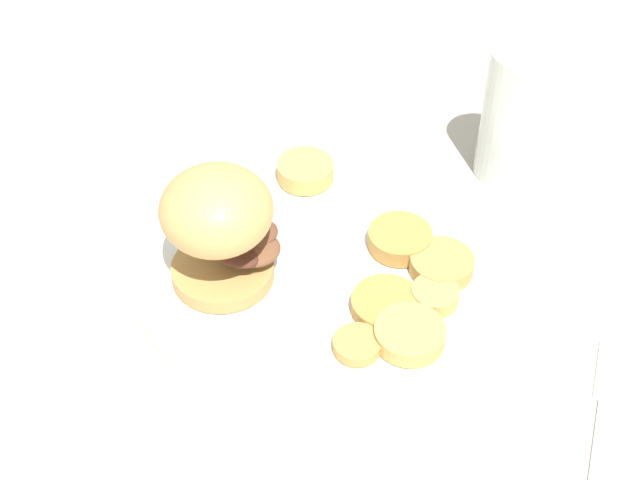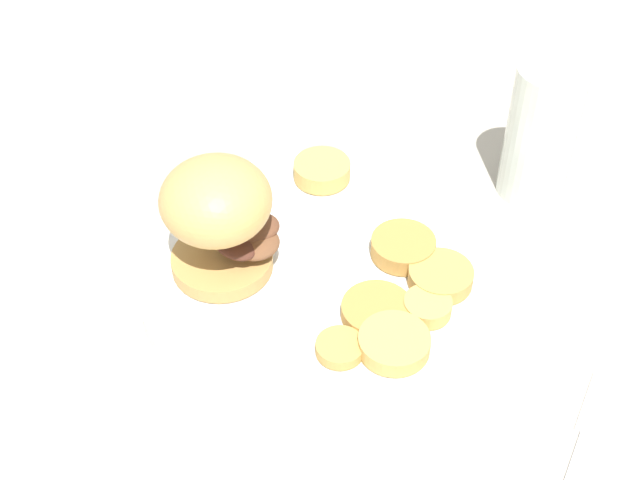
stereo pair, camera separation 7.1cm
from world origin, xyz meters
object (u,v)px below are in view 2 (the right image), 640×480
Objects in this scene: fork at (580,470)px; dinner_plate at (320,270)px; drinking_glass at (541,132)px; sandwich at (221,213)px.

dinner_plate is at bearing -11.99° from fork.
fork is 1.42× the size of drinking_glass.
drinking_glass reaches higher than dinner_plate.
drinking_glass is at bearing -122.59° from sandwich.
sandwich is 0.82× the size of drinking_glass.
sandwich is at bearing 35.90° from dinner_plate.
drinking_glass reaches higher than sandwich.
fork is at bearing 178.52° from sandwich.
drinking_glass is (-0.10, -0.21, 0.05)m from dinner_plate.
fork is (-0.25, 0.05, -0.01)m from dinner_plate.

